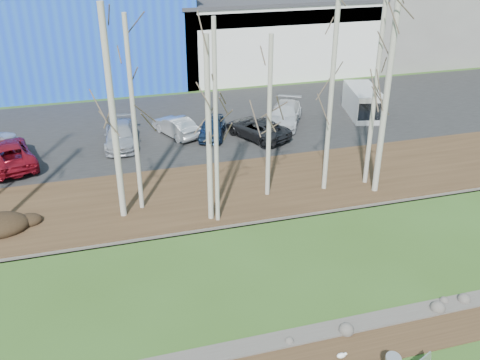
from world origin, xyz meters
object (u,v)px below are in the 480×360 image
object	(u,v)px
seagull	(342,355)
car_1	(8,154)
van_white	(363,103)
car_2	(120,135)
car_3	(212,127)
car_5	(257,128)
car_6	(285,114)
car_4	(176,126)

from	to	relation	value
seagull	car_1	distance (m)	22.70
van_white	car_2	bearing A→B (deg)	-164.63
car_3	car_5	world-z (taller)	car_5
seagull	car_6	world-z (taller)	car_6
car_6	van_white	world-z (taller)	van_white
car_1	van_white	xyz separation A→B (m)	(24.01, 2.16, 0.25)
car_2	car_5	distance (m)	8.85
car_1	car_2	world-z (taller)	car_1
car_2	car_6	distance (m)	11.43
seagull	car_2	size ratio (longest dim) A/B	0.08
car_4	car_5	world-z (taller)	car_5
car_5	seagull	bearing A→B (deg)	55.01
car_2	car_3	distance (m)	5.96
seagull	van_white	bearing A→B (deg)	79.60
car_2	car_6	size ratio (longest dim) A/B	0.94
seagull	van_white	world-z (taller)	van_white
seagull	car_5	xyz separation A→B (m)	(3.24, 19.42, 0.65)
car_3	car_5	distance (m)	2.99
car_1	van_white	world-z (taller)	van_white
seagull	van_white	size ratio (longest dim) A/B	0.08
car_1	car_2	size ratio (longest dim) A/B	1.15
car_3	car_4	world-z (taller)	car_3
car_5	car_1	bearing A→B (deg)	-24.78
car_1	car_4	size ratio (longest dim) A/B	1.37
car_2	car_3	size ratio (longest dim) A/B	1.22
seagull	car_5	bearing A→B (deg)	99.33
seagull	car_1	bearing A→B (deg)	140.91
car_1	car_6	bearing A→B (deg)	171.54
car_3	car_5	xyz separation A→B (m)	(2.80, -1.05, 0.00)
car_4	car_5	distance (m)	5.41
car_3	van_white	world-z (taller)	van_white
seagull	car_1	size ratio (longest dim) A/B	0.07
car_3	van_white	distance (m)	11.55
car_1	car_3	bearing A→B (deg)	170.52
seagull	car_2	distance (m)	21.38
car_6	car_2	bearing A→B (deg)	-148.21
car_1	car_5	distance (m)	15.30
car_1	car_6	world-z (taller)	car_1
car_1	car_3	size ratio (longest dim) A/B	1.40
car_1	car_4	bearing A→B (deg)	176.16
car_3	car_5	size ratio (longest dim) A/B	0.81
seagull	car_3	distance (m)	20.48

